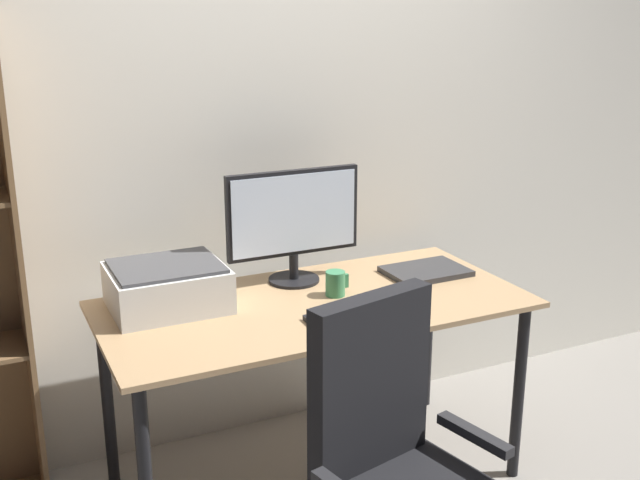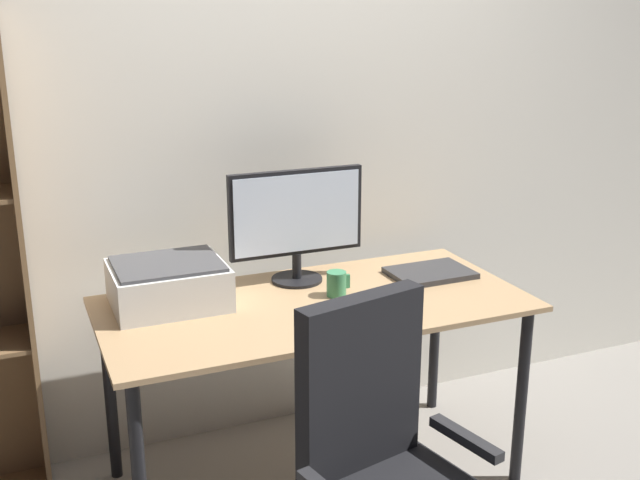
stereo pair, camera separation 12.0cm
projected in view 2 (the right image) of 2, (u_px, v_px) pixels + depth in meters
ground_plane at (315, 477)px, 3.02m from camera, size 12.00×12.00×0.00m
back_wall at (263, 128)px, 3.12m from camera, size 6.40×0.10×2.60m
desk at (315, 322)px, 2.83m from camera, size 1.55×0.75×0.74m
monitor at (297, 219)px, 2.94m from camera, size 0.54×0.20×0.44m
keyboard at (346, 317)px, 2.64m from camera, size 0.29×0.12×0.02m
mouse at (399, 306)px, 2.72m from camera, size 0.06×0.10×0.03m
coffee_mug at (337, 284)px, 2.85m from camera, size 0.09×0.07×0.09m
laptop at (430, 273)px, 3.07m from camera, size 0.32×0.23×0.02m
printer at (168, 284)px, 2.75m from camera, size 0.40×0.34×0.16m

